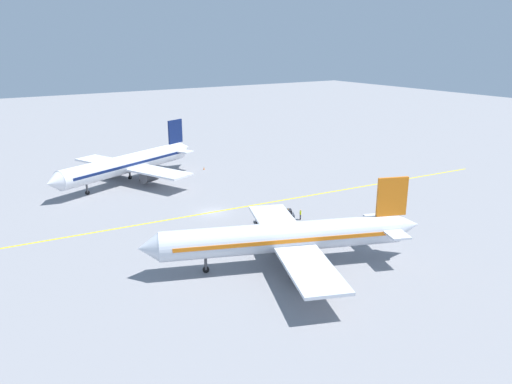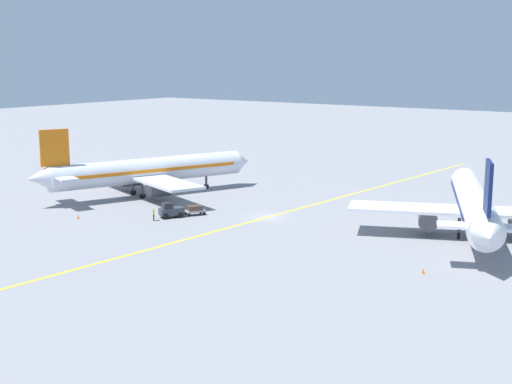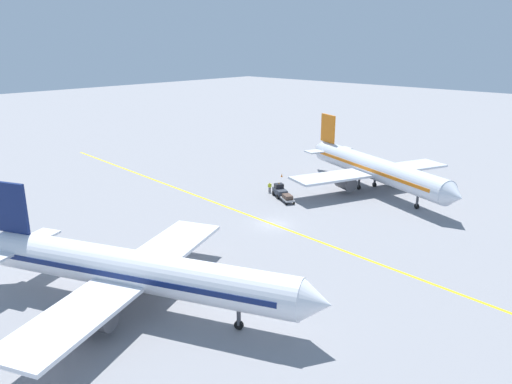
% 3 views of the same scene
% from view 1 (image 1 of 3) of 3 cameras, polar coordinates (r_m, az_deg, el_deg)
% --- Properties ---
extents(ground_plane, '(400.00, 400.00, 0.00)m').
position_cam_1_polar(ground_plane, '(81.57, -5.01, -2.32)').
color(ground_plane, gray).
extents(apron_yellow_centreline, '(8.94, 119.72, 0.01)m').
position_cam_1_polar(apron_yellow_centreline, '(81.57, -5.01, -2.32)').
color(apron_yellow_centreline, yellow).
rests_on(apron_yellow_centreline, ground).
extents(airplane_at_gate, '(28.03, 34.26, 10.60)m').
position_cam_1_polar(airplane_at_gate, '(61.40, 3.55, -5.22)').
color(airplane_at_gate, silver).
rests_on(airplane_at_gate, ground).
extents(airplane_adjacent_stand, '(27.78, 33.81, 10.60)m').
position_cam_1_polar(airplane_adjacent_stand, '(100.56, -14.38, 3.13)').
color(airplane_adjacent_stand, white).
rests_on(airplane_adjacent_stand, ground).
extents(baggage_tug_dark, '(2.81, 3.35, 2.11)m').
position_cam_1_polar(baggage_tug_dark, '(76.91, 3.33, -2.78)').
color(baggage_tug_dark, '#333842').
rests_on(baggage_tug_dark, ground).
extents(baggage_cart_trailing, '(2.47, 2.95, 1.24)m').
position_cam_1_polar(baggage_cart_trailing, '(76.63, 0.88, -2.94)').
color(baggage_cart_trailing, gray).
rests_on(baggage_cart_trailing, ground).
extents(ground_crew_worker, '(0.42, 0.46, 1.68)m').
position_cam_1_polar(ground_crew_worker, '(77.99, 5.10, -2.53)').
color(ground_crew_worker, '#23232D').
rests_on(ground_crew_worker, ground).
extents(traffic_cone_near_nose, '(0.32, 0.32, 0.55)m').
position_cam_1_polar(traffic_cone_near_nose, '(75.18, 11.99, -4.13)').
color(traffic_cone_near_nose, orange).
rests_on(traffic_cone_near_nose, ground).
extents(traffic_cone_mid_apron, '(0.32, 0.32, 0.55)m').
position_cam_1_polar(traffic_cone_mid_apron, '(108.53, -5.97, 2.71)').
color(traffic_cone_mid_apron, orange).
rests_on(traffic_cone_mid_apron, ground).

